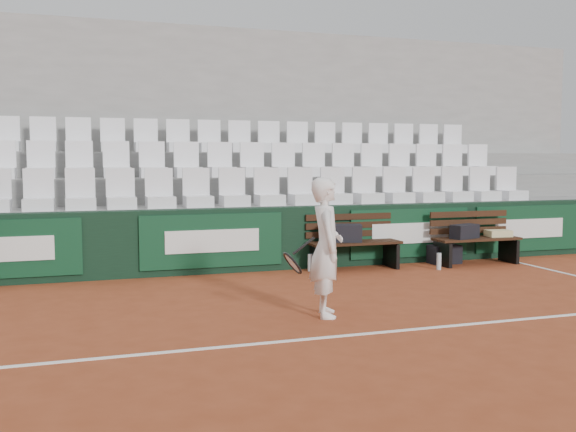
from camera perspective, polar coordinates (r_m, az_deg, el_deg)
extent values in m
plane|color=brown|center=(6.40, 2.06, -10.89)|extent=(80.00, 80.00, 0.00)
cube|color=white|center=(6.40, 2.06, -10.86)|extent=(18.00, 0.06, 0.01)
cube|color=black|center=(10.09, -5.81, -2.16)|extent=(18.00, 0.30, 1.00)
cube|color=#0C381E|center=(9.88, -6.73, -2.21)|extent=(2.20, 0.04, 0.82)
cube|color=#0C381E|center=(11.06, 10.81, -1.49)|extent=(2.20, 0.04, 0.82)
cube|color=#0C381E|center=(12.39, 20.57, -1.03)|extent=(2.20, 0.04, 0.82)
cube|color=gray|center=(10.69, -6.53, -1.76)|extent=(18.00, 0.95, 1.00)
cube|color=gray|center=(11.60, -7.49, -0.13)|extent=(18.00, 0.95, 1.45)
cube|color=gray|center=(12.51, -8.31, 1.27)|extent=(18.00, 0.95, 1.90)
cube|color=#989895|center=(13.11, -8.85, 6.90)|extent=(18.00, 0.30, 4.40)
cube|color=white|center=(10.46, -6.38, 2.57)|extent=(11.90, 0.44, 0.63)
cube|color=white|center=(11.38, -7.38, 5.02)|extent=(11.90, 0.44, 0.63)
cube|color=white|center=(12.32, -8.24, 7.10)|extent=(11.90, 0.44, 0.63)
cube|color=black|center=(10.37, 5.95, -3.50)|extent=(1.50, 0.56, 0.45)
cube|color=#351C10|center=(11.28, 16.39, -2.99)|extent=(1.50, 0.56, 0.45)
cube|color=black|center=(10.27, 4.72, -1.52)|extent=(0.70, 0.46, 0.28)
cube|color=black|center=(11.06, 15.42, -1.34)|extent=(0.55, 0.38, 0.23)
cube|color=beige|center=(11.52, 18.19, -1.47)|extent=(0.43, 0.33, 0.11)
cube|color=black|center=(11.22, 13.73, -3.32)|extent=(0.52, 0.32, 0.31)
cylinder|color=silver|center=(10.15, 1.98, -4.16)|extent=(0.08, 0.08, 0.27)
cylinder|color=silver|center=(10.57, 13.27, -3.94)|extent=(0.08, 0.08, 0.27)
imported|color=white|center=(7.19, 3.43, -2.79)|extent=(0.50, 0.64, 1.56)
torus|color=black|center=(7.07, 0.40, -4.22)|extent=(0.19, 0.30, 0.26)
cylinder|color=black|center=(7.09, 1.41, -2.66)|extent=(0.26, 0.03, 0.20)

